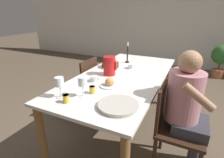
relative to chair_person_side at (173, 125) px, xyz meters
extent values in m
plane|color=brown|center=(-0.65, 0.33, -0.47)|extent=(20.00, 20.00, 0.00)
cube|color=white|center=(-0.65, 3.65, 0.83)|extent=(10.00, 0.06, 2.60)
cube|color=silver|center=(-0.65, 0.33, 0.28)|extent=(0.93, 1.98, 0.03)
cylinder|color=brown|center=(-1.06, -0.60, -0.10)|extent=(0.07, 0.07, 0.74)
cylinder|color=brown|center=(-1.06, 1.26, -0.10)|extent=(0.07, 0.07, 0.74)
cylinder|color=brown|center=(-0.25, 1.26, -0.10)|extent=(0.07, 0.07, 0.74)
cylinder|color=#331E14|center=(0.25, 0.18, -0.26)|extent=(0.04, 0.04, 0.42)
cylinder|color=#331E14|center=(-0.12, 0.18, -0.26)|extent=(0.04, 0.04, 0.42)
cylinder|color=#331E14|center=(-0.12, -0.18, -0.26)|extent=(0.04, 0.04, 0.42)
cube|color=#331E14|center=(0.07, 0.00, -0.04)|extent=(0.42, 0.42, 0.03)
cube|color=#331E14|center=(-0.13, 0.00, 0.19)|extent=(0.03, 0.39, 0.42)
cylinder|color=#331E14|center=(-1.56, 0.23, -0.26)|extent=(0.04, 0.04, 0.42)
cylinder|color=#331E14|center=(-1.56, 0.60, -0.26)|extent=(0.04, 0.04, 0.42)
cylinder|color=#331E14|center=(-1.19, 0.23, -0.26)|extent=(0.04, 0.04, 0.42)
cylinder|color=#331E14|center=(-1.19, 0.60, -0.26)|extent=(0.04, 0.04, 0.42)
cube|color=#331E14|center=(-1.38, 0.41, -0.04)|extent=(0.42, 0.42, 0.03)
cube|color=#331E14|center=(-1.18, 0.41, 0.19)|extent=(0.03, 0.39, 0.42)
cylinder|color=#33333D|center=(0.21, 0.12, -0.25)|extent=(0.09, 0.09, 0.45)
cylinder|color=#33333D|center=(0.21, -0.04, -0.25)|extent=(0.09, 0.09, 0.45)
cube|color=#33333D|center=(0.14, 0.04, 0.02)|extent=(0.30, 0.34, 0.11)
cylinder|color=#B77A84|center=(0.05, 0.04, 0.30)|extent=(0.30, 0.30, 0.46)
sphere|color=#A37556|center=(0.05, 0.04, 0.61)|extent=(0.19, 0.19, 0.19)
cylinder|color=#A37556|center=(0.15, -0.17, 0.41)|extent=(0.25, 0.06, 0.20)
cylinder|color=red|center=(-0.80, 0.26, 0.40)|extent=(0.14, 0.14, 0.22)
cube|color=red|center=(-0.72, 0.26, 0.42)|extent=(0.02, 0.02, 0.10)
cone|color=red|center=(-0.85, 0.26, 0.49)|extent=(0.04, 0.04, 0.04)
cylinder|color=white|center=(-0.76, -0.34, 0.30)|extent=(0.07, 0.07, 0.00)
cylinder|color=white|center=(-0.76, -0.34, 0.35)|extent=(0.01, 0.01, 0.10)
cylinder|color=white|center=(-0.76, -0.34, 0.44)|extent=(0.08, 0.08, 0.08)
cylinder|color=white|center=(-0.93, -0.44, 0.30)|extent=(0.07, 0.07, 0.00)
cylinder|color=white|center=(-0.93, -0.44, 0.35)|extent=(0.01, 0.01, 0.10)
cylinder|color=white|center=(-0.93, -0.44, 0.44)|extent=(0.08, 0.08, 0.08)
cylinder|color=red|center=(-0.93, -0.44, 0.42)|extent=(0.06, 0.06, 0.04)
cylinder|color=silver|center=(-0.85, 0.01, 0.30)|extent=(0.14, 0.14, 0.01)
cylinder|color=silver|center=(-0.85, 0.01, 0.33)|extent=(0.08, 0.08, 0.05)
cube|color=silver|center=(-0.80, 0.01, 0.33)|extent=(0.01, 0.01, 0.03)
cylinder|color=silver|center=(-0.65, 0.60, 0.30)|extent=(0.14, 0.14, 0.01)
cylinder|color=silver|center=(-0.65, 0.60, 0.33)|extent=(0.08, 0.08, 0.05)
cube|color=silver|center=(-0.60, 0.60, 0.33)|extent=(0.01, 0.01, 0.03)
cylinder|color=#B7B2A8|center=(-0.40, -0.37, 0.30)|extent=(0.32, 0.32, 0.02)
cylinder|color=#B7B2A8|center=(-0.40, -0.37, 0.32)|extent=(0.33, 0.33, 0.01)
cylinder|color=silver|center=(-0.65, -0.04, 0.30)|extent=(0.20, 0.20, 0.01)
sphere|color=tan|center=(-0.65, -0.04, 0.34)|extent=(0.09, 0.09, 0.09)
cylinder|color=gold|center=(-0.72, -0.25, 0.33)|extent=(0.05, 0.05, 0.07)
cylinder|color=gold|center=(-0.72, -0.25, 0.36)|extent=(0.06, 0.06, 0.01)
cylinder|color=gold|center=(-0.82, -0.49, 0.33)|extent=(0.05, 0.05, 0.07)
cylinder|color=gold|center=(-0.82, -0.49, 0.36)|extent=(0.06, 0.06, 0.01)
cylinder|color=brown|center=(-0.92, 0.53, 0.33)|extent=(0.23, 0.23, 0.06)
sphere|color=red|center=(-0.87, 0.53, 0.38)|extent=(0.07, 0.07, 0.07)
sphere|color=gold|center=(-0.93, 0.58, 0.38)|extent=(0.07, 0.07, 0.07)
sphere|color=red|center=(-0.97, 0.53, 0.38)|extent=(0.07, 0.07, 0.07)
sphere|color=red|center=(-0.93, 0.48, 0.38)|extent=(0.07, 0.07, 0.07)
cylinder|color=black|center=(-0.80, 0.84, 0.30)|extent=(0.06, 0.06, 0.01)
cylinder|color=black|center=(-0.80, 0.84, 0.42)|extent=(0.02, 0.02, 0.23)
cylinder|color=beige|center=(-0.80, 0.84, 0.56)|extent=(0.02, 0.02, 0.05)
cylinder|color=#A8603D|center=(0.63, 3.09, -0.37)|extent=(0.26, 0.26, 0.19)
cylinder|color=brown|center=(0.63, 3.09, -0.19)|extent=(0.04, 0.04, 0.17)
sphere|color=#2D6B2D|center=(0.63, 3.09, 0.08)|extent=(0.43, 0.43, 0.43)
camera|label=1|loc=(0.07, -1.48, 1.00)|focal=28.00mm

